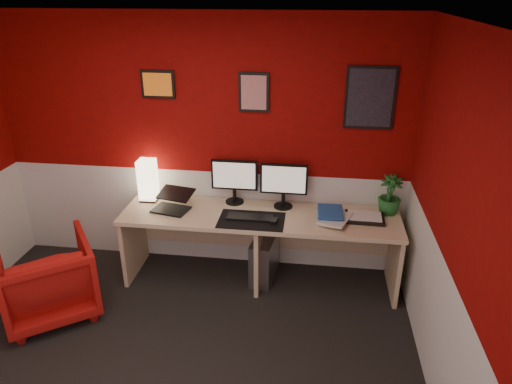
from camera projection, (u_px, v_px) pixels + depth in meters
name	position (u px, v px, depth m)	size (l,w,h in m)	color
ground	(155.00, 383.00, 3.46)	(4.00, 3.50, 0.01)	black
ceiling	(112.00, 27.00, 2.44)	(4.00, 3.50, 0.01)	white
wall_back	(202.00, 147.00, 4.53)	(4.00, 0.01, 2.50)	#8D0A07
wall_right	(468.00, 258.00, 2.71)	(0.01, 3.50, 2.50)	#8D0A07
wainscot_back	(205.00, 216.00, 4.84)	(4.00, 0.01, 1.00)	silver
wainscot_right	(445.00, 357.00, 3.02)	(0.01, 3.50, 1.00)	silver
desk	(260.00, 248.00, 4.51)	(2.60, 0.65, 0.73)	#D2B286
shoji_lamp	(148.00, 181.00, 4.58)	(0.16, 0.16, 0.40)	#FFE5B2
laptop	(170.00, 200.00, 4.39)	(0.33, 0.23, 0.22)	black
monitor_left	(234.00, 175.00, 4.49)	(0.45, 0.06, 0.58)	black
monitor_right	(284.00, 179.00, 4.39)	(0.45, 0.06, 0.58)	black
desk_mat	(251.00, 220.00, 4.25)	(0.60, 0.38, 0.01)	black
keyboard	(250.00, 217.00, 4.28)	(0.42, 0.14, 0.02)	black
mouse	(274.00, 221.00, 4.20)	(0.06, 0.10, 0.03)	black
book_bottom	(321.00, 216.00, 4.31)	(0.22, 0.30, 0.03)	#214E99
book_middle	(322.00, 216.00, 4.25)	(0.24, 0.32, 0.02)	silver
book_top	(318.00, 212.00, 4.27)	(0.23, 0.31, 0.03)	#214E99
zen_tray	(364.00, 218.00, 4.27)	(0.35, 0.25, 0.03)	black
potted_plant	(390.00, 195.00, 4.31)	(0.21, 0.21, 0.37)	#19591E
pc_tower	(264.00, 258.00, 4.61)	(0.20, 0.45, 0.45)	#99999E
armchair	(47.00, 279.00, 4.07)	(0.75, 0.77, 0.70)	#A51814
art_left	(158.00, 84.00, 4.32)	(0.32, 0.02, 0.26)	orange
art_center	(254.00, 92.00, 4.23)	(0.28, 0.02, 0.36)	red
art_right	(370.00, 98.00, 4.12)	(0.44, 0.02, 0.56)	black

